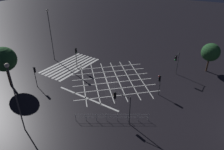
{
  "coord_description": "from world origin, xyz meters",
  "views": [
    {
      "loc": [
        25.1,
        16.66,
        17.51
      ],
      "look_at": [
        0.0,
        0.0,
        0.9
      ],
      "focal_mm": 32.0,
      "sensor_mm": 36.0,
      "label": 1
    }
  ],
  "objects": [
    {
      "name": "ground_plane",
      "position": [
        0.0,
        0.0,
        0.0
      ],
      "size": [
        200.0,
        200.0,
        0.0
      ],
      "primitive_type": "plane",
      "color": "black"
    },
    {
      "name": "traffic_light_nw_main",
      "position": [
        -7.2,
        8.63,
        3.24
      ],
      "size": [
        2.12,
        0.36,
        4.45
      ],
      "color": "#424244",
      "rests_on": "ground_plane"
    },
    {
      "name": "traffic_light_se_main",
      "position": [
        8.68,
        -8.88,
        2.58
      ],
      "size": [
        0.39,
        0.36,
        3.61
      ],
      "rotation": [
        0.0,
        0.0,
        3.14
      ],
      "color": "#424244",
      "rests_on": "ground_plane"
    },
    {
      "name": "street_tree_near",
      "position": [
        -12.5,
        13.01,
        3.78
      ],
      "size": [
        3.25,
        3.25,
        5.42
      ],
      "color": "#473323",
      "rests_on": "ground_plane"
    },
    {
      "name": "street_lamp_west",
      "position": [
        -0.28,
        -14.78,
        6.72
      ],
      "size": [
        0.46,
        0.46,
        10.35
      ],
      "color": "#424244",
      "rests_on": "ground_plane"
    },
    {
      "name": "street_lamp_east",
      "position": [
        15.94,
        -2.14,
        6.0
      ],
      "size": [
        0.48,
        0.48,
        8.91
      ],
      "color": "#424244",
      "rests_on": "ground_plane"
    },
    {
      "name": "pedestrian_railing",
      "position": [
        8.76,
        5.82,
        0.67
      ],
      "size": [
        5.18,
        7.78,
        1.05
      ],
      "rotation": [
        0.0,
        0.0,
        2.16
      ],
      "color": "#9EA0A5",
      "rests_on": "ground_plane"
    },
    {
      "name": "traffic_light_ne_cross",
      "position": [
        8.08,
        6.74,
        3.03
      ],
      "size": [
        0.36,
        2.42,
        4.14
      ],
      "rotation": [
        0.0,
        0.0,
        -1.57
      ],
      "color": "#424244",
      "rests_on": "ground_plane"
    },
    {
      "name": "traffic_light_median_north",
      "position": [
        -0.1,
        8.44,
        2.41
      ],
      "size": [
        0.36,
        0.39,
        3.36
      ],
      "rotation": [
        0.0,
        0.0,
        -1.57
      ],
      "color": "#424244",
      "rests_on": "ground_plane"
    },
    {
      "name": "street_tree_far",
      "position": [
        10.95,
        -12.74,
        4.8
      ],
      "size": [
        3.83,
        3.83,
        6.74
      ],
      "color": "#473323",
      "rests_on": "ground_plane"
    },
    {
      "name": "road_markings",
      "position": [
        0.34,
        -5.94,
        0.0
      ],
      "size": [
        16.82,
        21.29,
        0.01
      ],
      "color": "silver",
      "rests_on": "ground_plane"
    },
    {
      "name": "traffic_light_median_south",
      "position": [
        0.07,
        -7.98,
        2.98
      ],
      "size": [
        0.36,
        0.39,
        4.17
      ],
      "rotation": [
        0.0,
        0.0,
        1.57
      ],
      "color": "#424244",
      "rests_on": "ground_plane"
    }
  ]
}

